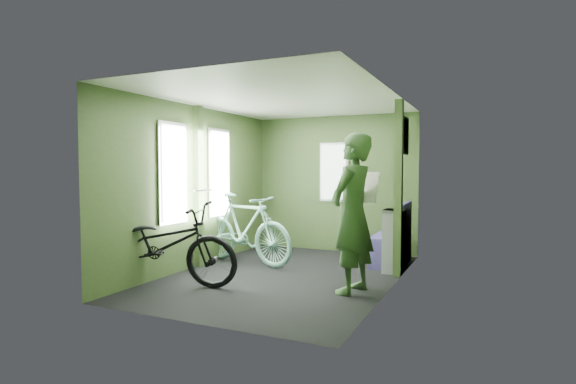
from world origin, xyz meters
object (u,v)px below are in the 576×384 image
at_px(bicycle_black, 164,285).
at_px(passenger, 352,213).
at_px(bicycle_mint, 244,264).
at_px(bench_seat, 392,246).
at_px(waste_box, 394,241).

bearing_deg(bicycle_black, passenger, -83.54).
bearing_deg(bicycle_mint, bicycle_black, -177.40).
xyz_separation_m(bicycle_mint, bench_seat, (2.01, 0.83, 0.27)).
xyz_separation_m(waste_box, bench_seat, (-0.11, 0.46, -0.16)).
height_order(bicycle_mint, bench_seat, bench_seat).
bearing_deg(bicycle_black, bench_seat, -54.98).
relative_size(bicycle_black, bicycle_mint, 1.08).
relative_size(bicycle_black, passenger, 1.04).
distance_m(bicycle_black, passenger, 2.43).
xyz_separation_m(bicycle_black, passenger, (2.15, 0.67, 0.91)).
relative_size(bicycle_mint, bench_seat, 1.90).
distance_m(waste_box, bench_seat, 0.50).
height_order(bicycle_mint, waste_box, waste_box).
distance_m(bicycle_black, bicycle_mint, 1.51).
relative_size(bicycle_black, bench_seat, 2.06).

